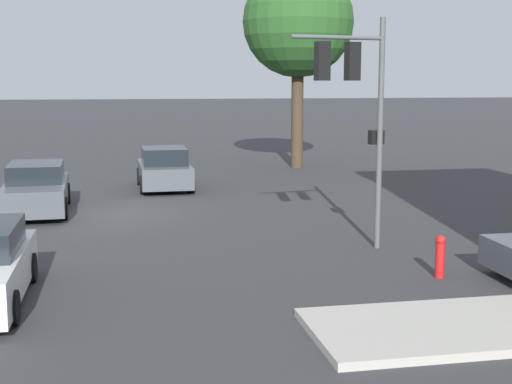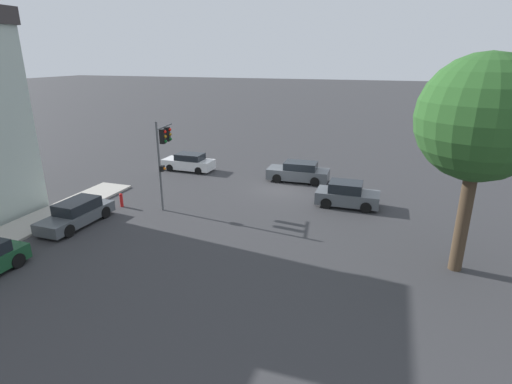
{
  "view_description": "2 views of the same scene",
  "coord_description": "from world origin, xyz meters",
  "px_view_note": "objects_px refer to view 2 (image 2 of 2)",
  "views": [
    {
      "loc": [
        22.59,
        0.3,
        4.12
      ],
      "look_at": [
        3.2,
        4.14,
        1.05
      ],
      "focal_mm": 50.0,
      "sensor_mm": 36.0,
      "label": 1
    },
    {
      "loc": [
        -7.1,
        27.25,
        9.29
      ],
      "look_at": [
        0.58,
        4.44,
        1.1
      ],
      "focal_mm": 28.0,
      "sensor_mm": 36.0,
      "label": 2
    }
  ],
  "objects_px": {
    "street_tree": "(481,119)",
    "crossing_car_0": "(347,195)",
    "crossing_car_2": "(189,162)",
    "parked_car_0": "(77,214)",
    "crossing_car_1": "(299,172)",
    "traffic_signal": "(163,147)",
    "fire_hydrant": "(121,200)"
  },
  "relations": [
    {
      "from": "crossing_car_1",
      "to": "crossing_car_2",
      "type": "bearing_deg",
      "value": -2.58
    },
    {
      "from": "street_tree",
      "to": "traffic_signal",
      "type": "bearing_deg",
      "value": -10.01
    },
    {
      "from": "parked_car_0",
      "to": "street_tree",
      "type": "bearing_deg",
      "value": 95.3
    },
    {
      "from": "parked_car_0",
      "to": "crossing_car_2",
      "type": "bearing_deg",
      "value": 178.5
    },
    {
      "from": "traffic_signal",
      "to": "crossing_car_0",
      "type": "distance_m",
      "value": 12.14
    },
    {
      "from": "traffic_signal",
      "to": "crossing_car_2",
      "type": "relative_size",
      "value": 1.3
    },
    {
      "from": "fire_hydrant",
      "to": "crossing_car_2",
      "type": "bearing_deg",
      "value": -90.17
    },
    {
      "from": "crossing_car_0",
      "to": "parked_car_0",
      "type": "height_order",
      "value": "crossing_car_0"
    },
    {
      "from": "parked_car_0",
      "to": "crossing_car_0",
      "type": "bearing_deg",
      "value": 120.73
    },
    {
      "from": "crossing_car_2",
      "to": "fire_hydrant",
      "type": "relative_size",
      "value": 4.73
    },
    {
      "from": "crossing_car_1",
      "to": "crossing_car_0",
      "type": "bearing_deg",
      "value": 132.3
    },
    {
      "from": "crossing_car_0",
      "to": "crossing_car_2",
      "type": "relative_size",
      "value": 0.92
    },
    {
      "from": "street_tree",
      "to": "fire_hydrant",
      "type": "distance_m",
      "value": 20.65
    },
    {
      "from": "street_tree",
      "to": "crossing_car_0",
      "type": "xyz_separation_m",
      "value": [
        5.69,
        -6.75,
        -6.11
      ]
    },
    {
      "from": "street_tree",
      "to": "crossing_car_1",
      "type": "xyz_separation_m",
      "value": [
        9.89,
        -11.09,
        -6.12
      ]
    },
    {
      "from": "street_tree",
      "to": "crossing_car_0",
      "type": "bearing_deg",
      "value": -49.9
    },
    {
      "from": "crossing_car_2",
      "to": "parked_car_0",
      "type": "xyz_separation_m",
      "value": [
        0.63,
        12.6,
        -0.01
      ]
    },
    {
      "from": "traffic_signal",
      "to": "parked_car_0",
      "type": "distance_m",
      "value": 6.4
    },
    {
      "from": "street_tree",
      "to": "fire_hydrant",
      "type": "relative_size",
      "value": 10.35
    },
    {
      "from": "crossing_car_0",
      "to": "crossing_car_1",
      "type": "xyz_separation_m",
      "value": [
        4.21,
        -4.33,
        -0.02
      ]
    },
    {
      "from": "fire_hydrant",
      "to": "parked_car_0",
      "type": "bearing_deg",
      "value": 79.71
    },
    {
      "from": "street_tree",
      "to": "fire_hydrant",
      "type": "bearing_deg",
      "value": -5.58
    },
    {
      "from": "traffic_signal",
      "to": "parked_car_0",
      "type": "bearing_deg",
      "value": -135.87
    },
    {
      "from": "traffic_signal",
      "to": "fire_hydrant",
      "type": "bearing_deg",
      "value": -167.37
    },
    {
      "from": "crossing_car_0",
      "to": "crossing_car_1",
      "type": "distance_m",
      "value": 6.04
    },
    {
      "from": "street_tree",
      "to": "crossing_car_1",
      "type": "distance_m",
      "value": 16.07
    },
    {
      "from": "traffic_signal",
      "to": "fire_hydrant",
      "type": "xyz_separation_m",
      "value": [
        2.78,
        1.05,
        -3.45
      ]
    },
    {
      "from": "crossing_car_1",
      "to": "crossing_car_2",
      "type": "distance_m",
      "value": 9.63
    },
    {
      "from": "street_tree",
      "to": "fire_hydrant",
      "type": "height_order",
      "value": "street_tree"
    },
    {
      "from": "crossing_car_0",
      "to": "crossing_car_2",
      "type": "height_order",
      "value": "crossing_car_0"
    },
    {
      "from": "street_tree",
      "to": "crossing_car_2",
      "type": "distance_m",
      "value": 23.34
    },
    {
      "from": "parked_car_0",
      "to": "fire_hydrant",
      "type": "bearing_deg",
      "value": 171.06
    }
  ]
}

